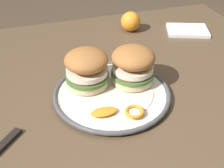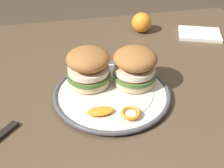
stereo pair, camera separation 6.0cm
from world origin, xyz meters
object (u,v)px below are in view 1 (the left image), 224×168
object	(u,v)px
sandwich_half_left	(87,68)
dinner_plate	(112,93)
whole_orange	(131,21)
dining_table	(130,116)
sandwich_half_right	(133,65)

from	to	relation	value
sandwich_half_left	dinner_plate	bearing A→B (deg)	-44.78
whole_orange	sandwich_half_left	bearing A→B (deg)	-128.02
dining_table	dinner_plate	distance (m)	0.12
dining_table	whole_orange	distance (m)	0.40
dining_table	dinner_plate	xyz separation A→B (m)	(-0.06, -0.01, 0.10)
sandwich_half_left	whole_orange	world-z (taller)	sandwich_half_left
dinner_plate	whole_orange	bearing A→B (deg)	62.40
sandwich_half_left	whole_orange	xyz separation A→B (m)	(0.24, 0.31, -0.03)
dining_table	sandwich_half_right	xyz separation A→B (m)	(0.01, 0.02, 0.16)
dinner_plate	sandwich_half_right	size ratio (longest dim) A/B	2.60
dining_table	sandwich_half_left	bearing A→B (deg)	157.05
dining_table	sandwich_half_left	size ratio (longest dim) A/B	8.18
sandwich_half_left	sandwich_half_right	world-z (taller)	same
sandwich_half_right	whole_orange	xyz separation A→B (m)	(0.12, 0.33, -0.03)
dining_table	whole_orange	xyz separation A→B (m)	(0.13, 0.36, 0.13)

